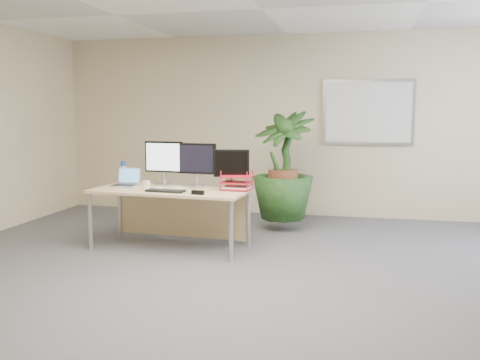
% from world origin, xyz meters
% --- Properties ---
extents(floor, '(8.00, 8.00, 0.00)m').
position_xyz_m(floor, '(0.00, 0.00, 0.00)').
color(floor, '#4A494F').
rests_on(floor, ground).
extents(back_wall, '(7.00, 0.04, 2.70)m').
position_xyz_m(back_wall, '(0.00, 4.00, 1.35)').
color(back_wall, beige).
rests_on(back_wall, floor).
extents(whiteboard, '(1.30, 0.04, 0.95)m').
position_xyz_m(whiteboard, '(1.20, 3.97, 1.55)').
color(whiteboard, '#B0AFB4').
rests_on(whiteboard, back_wall).
extents(desk, '(1.84, 0.88, 0.69)m').
position_xyz_m(desk, '(-0.99, 1.77, 0.54)').
color(desk, '#D9B780').
rests_on(desk, floor).
extents(floor_plant, '(1.11, 1.11, 1.50)m').
position_xyz_m(floor_plant, '(0.13, 2.92, 0.75)').
color(floor_plant, '#173613').
rests_on(floor_plant, floor).
extents(monitor_left, '(0.48, 0.22, 0.53)m').
position_xyz_m(monitor_left, '(-1.17, 1.96, 0.99)').
color(monitor_left, '#A8A8AC').
rests_on(monitor_left, desk).
extents(monitor_right, '(0.46, 0.21, 0.51)m').
position_xyz_m(monitor_right, '(-0.74, 1.92, 0.98)').
color(monitor_right, '#A8A8AC').
rests_on(monitor_right, desk).
extents(monitor_dark, '(0.41, 0.19, 0.45)m').
position_xyz_m(monitor_dark, '(-0.32, 1.87, 0.95)').
color(monitor_dark, '#A8A8AC').
rests_on(monitor_dark, desk).
extents(laptop, '(0.32, 0.29, 0.22)m').
position_xyz_m(laptop, '(-1.60, 1.83, 0.74)').
color(laptop, silver).
rests_on(laptop, desk).
extents(keyboard, '(0.44, 0.18, 0.02)m').
position_xyz_m(keyboard, '(-0.98, 1.49, 0.70)').
color(keyboard, black).
rests_on(keyboard, desk).
extents(coffee_mug, '(0.12, 0.08, 0.09)m').
position_xyz_m(coffee_mug, '(-1.27, 1.65, 0.73)').
color(coffee_mug, white).
rests_on(coffee_mug, desk).
extents(spiral_notebook, '(0.35, 0.29, 0.01)m').
position_xyz_m(spiral_notebook, '(-1.02, 1.66, 0.69)').
color(spiral_notebook, silver).
rests_on(spiral_notebook, desk).
extents(orange_pen, '(0.15, 0.07, 0.01)m').
position_xyz_m(orange_pen, '(-1.00, 1.68, 0.70)').
color(orange_pen, '#E54D19').
rests_on(orange_pen, spiral_notebook).
extents(yellow_highlighter, '(0.12, 0.04, 0.02)m').
position_xyz_m(yellow_highlighter, '(-0.85, 1.59, 0.69)').
color(yellow_highlighter, yellow).
rests_on(yellow_highlighter, desk).
extents(water_bottle, '(0.07, 0.07, 0.28)m').
position_xyz_m(water_bottle, '(-1.73, 2.03, 0.82)').
color(water_bottle, silver).
rests_on(water_bottle, desk).
extents(letter_tray, '(0.35, 0.28, 0.16)m').
position_xyz_m(letter_tray, '(-0.24, 1.80, 0.76)').
color(letter_tray, '#B21527').
rests_on(letter_tray, desk).
extents(stapler, '(0.14, 0.05, 0.05)m').
position_xyz_m(stapler, '(-0.57, 1.38, 0.71)').
color(stapler, black).
rests_on(stapler, desk).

